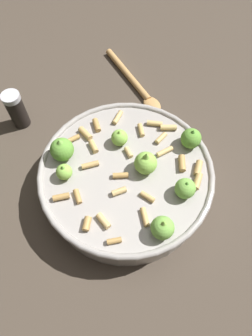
% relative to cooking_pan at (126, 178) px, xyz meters
% --- Properties ---
extents(ground_plane, '(2.40, 2.40, 0.00)m').
position_rel_cooking_pan_xyz_m(ground_plane, '(-0.00, 0.00, -0.04)').
color(ground_plane, '#42382D').
extents(cooking_pan, '(0.33, 0.33, 0.12)m').
position_rel_cooking_pan_xyz_m(cooking_pan, '(0.00, 0.00, 0.00)').
color(cooking_pan, '#9E9993').
rests_on(cooking_pan, ground).
extents(pepper_shaker, '(0.04, 0.04, 0.09)m').
position_rel_cooking_pan_xyz_m(pepper_shaker, '(-0.02, 0.29, 0.00)').
color(pepper_shaker, black).
rests_on(pepper_shaker, ground).
extents(wooden_spoon, '(0.11, 0.23, 0.02)m').
position_rel_cooking_pan_xyz_m(wooden_spoon, '(0.23, 0.16, -0.04)').
color(wooden_spoon, '#B2844C').
rests_on(wooden_spoon, ground).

